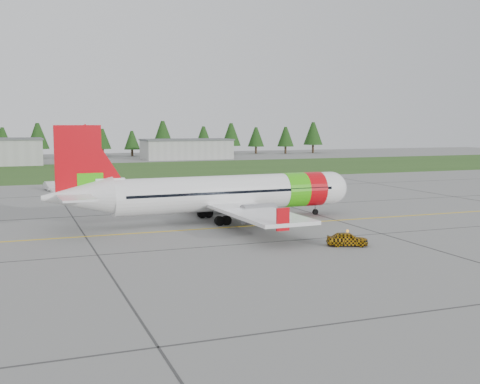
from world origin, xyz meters
name	(u,v)px	position (x,y,z in m)	size (l,w,h in m)	color
ground	(280,241)	(0.00, 0.00, 0.00)	(320.00, 320.00, 0.00)	gray
aircraft	(222,194)	(-0.97, 11.88, 2.80)	(32.01, 29.45, 9.69)	white
follow_me_car	(348,226)	(4.32, -3.62, 1.66)	(1.34, 1.13, 3.32)	orange
service_van	(50,177)	(-15.64, 47.73, 1.96)	(1.37, 1.29, 3.92)	silver
grass_strip	(118,171)	(0.00, 82.00, 0.01)	(320.00, 50.00, 0.03)	#30561E
taxi_guideline	(245,226)	(0.00, 8.00, 0.01)	(120.00, 0.25, 0.02)	gold
hangar_east	(186,150)	(25.00, 118.00, 2.60)	(24.00, 12.00, 5.20)	#A8A8A3
treeline	(87,140)	(0.00, 138.00, 5.00)	(160.00, 8.00, 10.00)	#1C3F14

